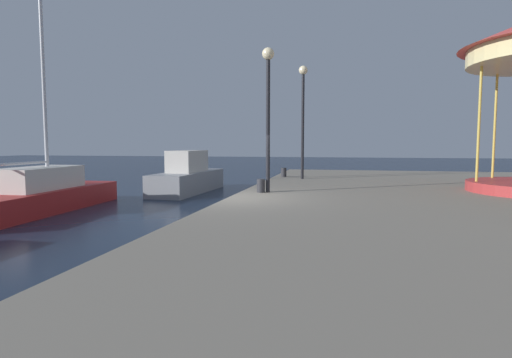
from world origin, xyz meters
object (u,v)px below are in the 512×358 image
at_px(motorboat_grey, 188,177).
at_px(bollard_south, 284,172).
at_px(lamp_post_near_edge, 268,94).
at_px(bollard_center, 261,186).
at_px(sailboat_red, 37,195).
at_px(lamp_post_mid_promenade, 303,103).

bearing_deg(motorboat_grey, bollard_south, -1.20).
bearing_deg(motorboat_grey, lamp_post_near_edge, -50.63).
relative_size(lamp_post_near_edge, bollard_center, 10.59).
xyz_separation_m(sailboat_red, lamp_post_near_edge, (7.65, 0.39, 3.13)).
height_order(bollard_south, bollard_center, same).
relative_size(motorboat_grey, bollard_center, 13.81).
distance_m(sailboat_red, bollard_south, 9.59).
bearing_deg(lamp_post_near_edge, bollard_south, 93.68).
distance_m(lamp_post_near_edge, lamp_post_mid_promenade, 5.04).
relative_size(sailboat_red, lamp_post_near_edge, 1.80).
bearing_deg(lamp_post_mid_promenade, motorboat_grey, 170.21).
distance_m(lamp_post_near_edge, bollard_south, 6.45).
bearing_deg(sailboat_red, lamp_post_mid_promenade, 33.45).
bearing_deg(lamp_post_near_edge, motorboat_grey, 129.37).
height_order(sailboat_red, lamp_post_near_edge, sailboat_red).
bearing_deg(lamp_post_mid_promenade, bollard_south, 137.02).
xyz_separation_m(sailboat_red, bollard_south, (7.27, 6.23, 0.43)).
distance_m(lamp_post_mid_promenade, bollard_south, 3.17).
relative_size(lamp_post_near_edge, lamp_post_mid_promenade, 0.92).
height_order(lamp_post_mid_promenade, bollard_center, lamp_post_mid_promenade).
distance_m(lamp_post_near_edge, bollard_center, 2.71).
height_order(lamp_post_near_edge, bollard_center, lamp_post_near_edge).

